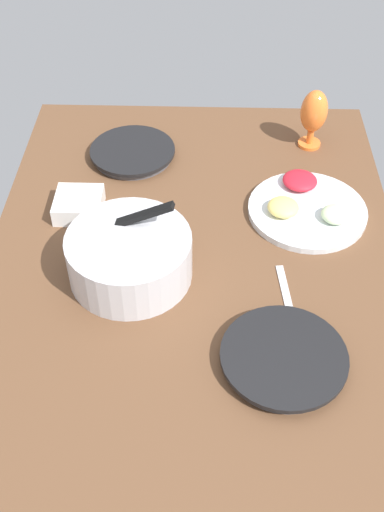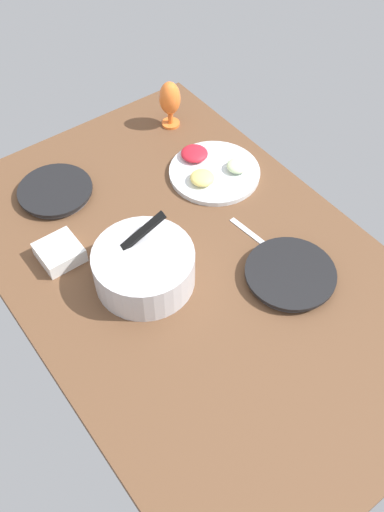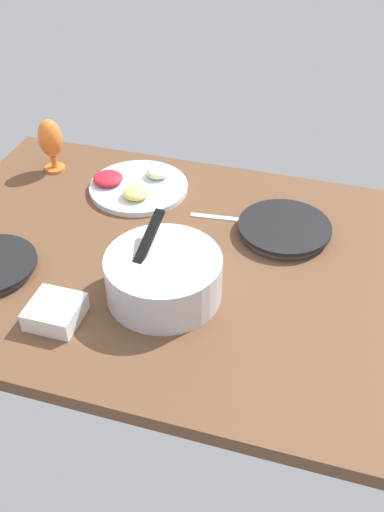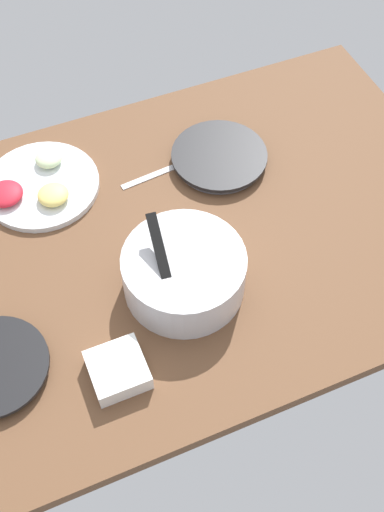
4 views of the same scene
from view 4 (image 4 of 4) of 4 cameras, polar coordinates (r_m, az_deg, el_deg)
ground_plane at (r=166.70cm, az=-1.41°, el=1.42°), size 160.00×104.00×4.00cm
dinner_plate_left at (r=181.00cm, az=2.46°, el=8.86°), size 27.11×27.11×3.08cm
mixing_bowl at (r=150.89cm, az=-0.74°, el=-1.43°), size 29.56×29.56×19.22cm
fruit_platter at (r=178.83cm, az=-13.57°, el=6.22°), size 31.63×31.63×5.19cm
square_bowl_white at (r=143.63cm, az=-6.70°, el=-10.10°), size 12.35×12.35×5.02cm
fork_by_left_plate at (r=178.26cm, az=-3.69°, el=7.22°), size 18.09×3.61×0.60cm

